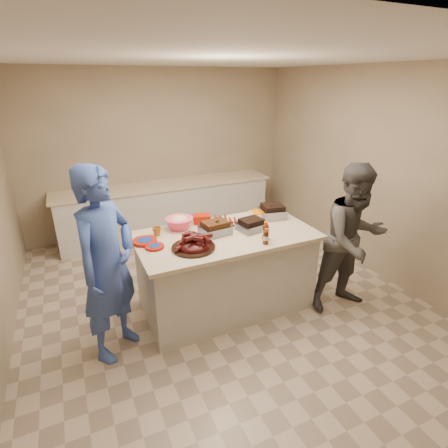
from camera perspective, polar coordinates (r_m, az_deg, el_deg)
name	(u,v)px	position (r m, az deg, el deg)	size (l,w,h in m)	color
room	(220,299)	(4.40, -0.66, -12.21)	(4.50, 5.00, 2.70)	tan
back_counter	(168,209)	(6.06, -9.19, 2.40)	(3.60, 0.64, 0.90)	beige
island	(226,305)	(4.31, 0.28, -13.01)	(1.97, 1.04, 0.93)	beige
rib_platter	(194,248)	(3.54, -5.00, -3.99)	(0.44, 0.44, 0.18)	#440909
pulled_pork_tray	(215,234)	(3.85, -1.43, -1.63)	(0.32, 0.24, 0.10)	#47230F
brisket_tray	(251,230)	(3.95, 4.43, -1.00)	(0.28, 0.23, 0.08)	black
roasting_pan	(272,217)	(4.35, 7.85, 1.09)	(0.28, 0.28, 0.11)	gray
coleslaw_bowl	(180,228)	(4.02, -7.27, -0.73)	(0.31, 0.31, 0.21)	#FD426A
sausage_plate	(226,225)	(4.08, 0.36, -0.12)	(0.33, 0.33, 0.05)	silver
mac_cheese_dish	(261,216)	(4.37, 6.14, 1.31)	(0.27, 0.20, 0.07)	orange
bbq_bottle_a	(265,244)	(3.65, 6.79, -3.21)	(0.06, 0.06, 0.17)	#3B1B0B
bbq_bottle_b	(265,239)	(3.75, 6.72, -2.48)	(0.07, 0.07, 0.20)	#3B1B0B
mustard_bottle	(204,233)	(3.88, -3.32, -1.44)	(0.04, 0.04, 0.11)	#E2AF09
sauce_bowl	(216,228)	(3.99, -1.39, -0.68)	(0.13, 0.04, 0.13)	silver
plate_stack_large	(145,243)	(3.74, -12.77, -2.98)	(0.25, 0.25, 0.03)	#9A1404
plate_stack_small	(155,248)	(3.60, -11.22, -3.84)	(0.19, 0.19, 0.03)	#9A1404
plastic_cup	(157,235)	(3.88, -10.85, -1.83)	(0.10, 0.09, 0.10)	#9C5616
basket_stack	(202,223)	(4.15, -3.62, 0.22)	(0.20, 0.15, 0.10)	#9A1404
guest_blue	(119,347)	(3.90, -16.70, -18.64)	(0.69, 1.88, 0.45)	#3853A7
guest_gray	(343,304)	(4.56, 18.89, -12.20)	(0.83, 1.72, 0.65)	#504D48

